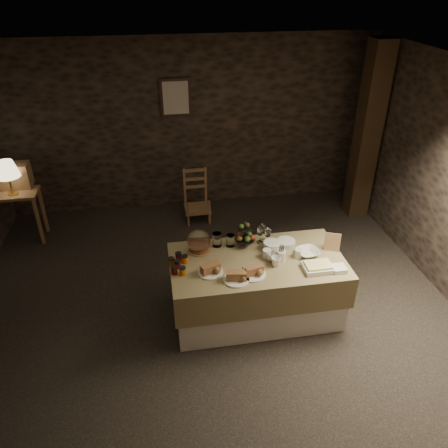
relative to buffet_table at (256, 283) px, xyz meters
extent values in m
cube|color=black|center=(-0.46, 0.29, -0.42)|extent=(5.50, 5.00, 0.01)
cube|color=black|center=(-0.46, 2.79, 0.88)|extent=(5.50, 0.02, 2.60)
cube|color=black|center=(-0.46, -2.21, 0.88)|extent=(5.50, 0.02, 2.60)
cube|color=beige|center=(-0.46, 0.29, 2.18)|extent=(5.50, 5.00, 0.01)
cube|color=silver|center=(0.00, 0.00, -0.07)|extent=(1.78, 0.91, 0.69)
cube|color=olive|center=(0.00, 0.00, 0.12)|extent=(1.84, 0.98, 0.37)
cube|color=brown|center=(-2.96, 2.06, 0.31)|extent=(0.70, 0.40, 0.04)
cube|color=brown|center=(-2.64, 1.89, -0.07)|extent=(0.04, 0.04, 0.71)
cube|color=brown|center=(-2.64, 2.23, -0.07)|extent=(0.04, 0.04, 0.71)
cylinder|color=gold|center=(-2.91, 2.01, 0.34)|extent=(0.14, 0.14, 0.02)
cylinder|color=gold|center=(-2.91, 2.01, 0.46)|extent=(0.02, 0.02, 0.26)
cone|color=beige|center=(-2.91, 2.01, 0.70)|extent=(0.32, 0.32, 0.22)
cube|color=brown|center=(-2.91, 2.24, 0.50)|extent=(0.42, 0.26, 0.34)
cube|color=brown|center=(-0.40, 2.19, -0.22)|extent=(0.39, 0.37, 0.04)
cube|color=brown|center=(-0.40, 2.34, 0.21)|extent=(0.36, 0.04, 0.36)
cube|color=black|center=(2.09, 2.02, 0.88)|extent=(0.30, 0.30, 2.60)
cube|color=#2F2018|center=(-0.61, 2.76, 1.33)|extent=(0.45, 0.03, 0.55)
cube|color=#BEB3A2|center=(-0.61, 2.74, 1.33)|extent=(0.37, 0.01, 0.47)
cylinder|color=white|center=(0.20, 0.16, 0.36)|extent=(0.19, 0.19, 0.10)
cylinder|color=white|center=(0.37, 0.19, 0.35)|extent=(0.20, 0.20, 0.08)
cylinder|color=white|center=(0.24, -0.05, 0.37)|extent=(0.10, 0.10, 0.12)
imported|color=white|center=(0.14, -0.02, 0.36)|extent=(0.15, 0.15, 0.09)
imported|color=white|center=(0.16, -0.13, 0.36)|extent=(0.14, 0.14, 0.10)
cylinder|color=white|center=(0.11, 0.03, 0.36)|extent=(0.09, 0.09, 0.09)
cylinder|color=white|center=(0.44, -0.02, 0.35)|extent=(0.08, 0.08, 0.09)
imported|color=white|center=(0.55, 0.00, 0.34)|extent=(0.27, 0.27, 0.06)
cylinder|color=brown|center=(-0.59, 0.28, 0.32)|extent=(0.26, 0.26, 0.01)
cylinder|color=brown|center=(-0.59, 0.28, 0.36)|extent=(0.22, 0.22, 0.07)
sphere|color=white|center=(-0.59, 0.28, 0.43)|extent=(0.26, 0.26, 0.26)
cylinder|color=black|center=(-0.08, 0.30, 0.47)|extent=(0.02, 0.02, 0.31)
cylinder|color=black|center=(-0.08, 0.30, 0.39)|extent=(0.22, 0.22, 0.01)
cylinder|color=black|center=(-0.08, 0.30, 0.53)|extent=(0.16, 0.16, 0.01)
sphere|color=#54852E|center=(-0.02, 0.32, 0.43)|extent=(0.06, 0.06, 0.06)
sphere|color=maroon|center=(-0.12, 0.33, 0.43)|extent=(0.06, 0.06, 0.06)
sphere|color=#54852E|center=(-0.06, 0.24, 0.43)|extent=(0.06, 0.06, 0.06)
sphere|color=brown|center=(-0.14, 0.27, 0.43)|extent=(0.06, 0.06, 0.06)
sphere|color=maroon|center=(0.00, 0.26, 0.43)|extent=(0.06, 0.06, 0.06)
cylinder|color=white|center=(-0.52, -0.14, 0.32)|extent=(0.26, 0.26, 0.01)
cube|color=brown|center=(-0.52, -0.14, 0.37)|extent=(0.22, 0.16, 0.09)
cylinder|color=white|center=(-0.29, -0.30, 0.32)|extent=(0.26, 0.26, 0.01)
cube|color=brown|center=(-0.29, -0.30, 0.37)|extent=(0.21, 0.12, 0.09)
cylinder|color=white|center=(-0.11, -0.24, 0.32)|extent=(0.26, 0.26, 0.01)
cube|color=brown|center=(-0.11, -0.24, 0.37)|extent=(0.22, 0.14, 0.09)
cylinder|color=#5B0B0C|center=(-0.84, 0.01, 0.35)|extent=(0.06, 0.06, 0.07)
cylinder|color=orange|center=(-0.80, -0.12, 0.35)|extent=(0.06, 0.06, 0.07)
cylinder|color=#5B0B0C|center=(-0.88, -0.09, 0.35)|extent=(0.06, 0.06, 0.07)
cylinder|color=orange|center=(-0.76, 0.08, 0.35)|extent=(0.06, 0.06, 0.07)
cylinder|color=#5B0B0C|center=(-0.82, 0.14, 0.35)|extent=(0.06, 0.06, 0.07)
cylinder|color=orange|center=(-0.90, 0.06, 0.35)|extent=(0.06, 0.06, 0.07)
cube|color=white|center=(0.57, -0.27, 0.33)|extent=(0.30, 0.22, 0.05)
cube|color=#FFEE95|center=(0.57, -0.27, 0.37)|extent=(0.26, 0.18, 0.02)
cube|color=white|center=(0.78, -0.31, 0.33)|extent=(0.14, 0.14, 0.04)
cube|color=brown|center=(0.84, 0.05, 0.40)|extent=(0.18, 0.13, 0.22)
cylinder|color=white|center=(-0.38, 0.34, 0.39)|extent=(0.10, 0.10, 0.16)
cylinder|color=white|center=(-0.23, 0.31, 0.38)|extent=(0.09, 0.09, 0.14)
camera|label=1|loc=(-0.98, -3.65, 3.00)|focal=35.00mm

